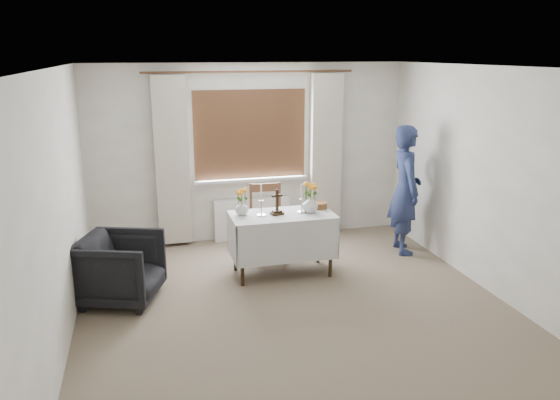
# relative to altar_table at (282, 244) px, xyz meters

# --- Properties ---
(ground) EXTENTS (5.00, 5.00, 0.00)m
(ground) POSITION_rel_altar_table_xyz_m (-0.10, -1.06, -0.38)
(ground) COLOR #7F6B57
(ground) RESTS_ON ground
(altar_table) EXTENTS (1.24, 0.64, 0.76)m
(altar_table) POSITION_rel_altar_table_xyz_m (0.00, 0.00, 0.00)
(altar_table) COLOR silver
(altar_table) RESTS_ON ground
(wooden_chair) EXTENTS (0.47, 0.47, 0.98)m
(wooden_chair) POSITION_rel_altar_table_xyz_m (-0.05, 0.56, 0.11)
(wooden_chair) COLOR #522A1C
(wooden_chair) RESTS_ON ground
(armchair) EXTENTS (1.03, 1.02, 0.74)m
(armchair) POSITION_rel_altar_table_xyz_m (-1.89, -0.30, -0.01)
(armchair) COLOR black
(armchair) RESTS_ON ground
(person) EXTENTS (0.50, 0.68, 1.73)m
(person) POSITION_rel_altar_table_xyz_m (1.79, 0.36, 0.48)
(person) COLOR navy
(person) RESTS_ON ground
(radiator) EXTENTS (1.10, 0.10, 0.60)m
(radiator) POSITION_rel_altar_table_xyz_m (-0.10, 1.36, -0.08)
(radiator) COLOR white
(radiator) RESTS_ON ground
(wooden_cross) EXTENTS (0.16, 0.13, 0.31)m
(wooden_cross) POSITION_rel_altar_table_xyz_m (-0.06, -0.00, 0.54)
(wooden_cross) COLOR black
(wooden_cross) RESTS_ON altar_table
(candlestick_left) EXTENTS (0.14, 0.14, 0.38)m
(candlestick_left) POSITION_rel_altar_table_xyz_m (-0.26, 0.00, 0.57)
(candlestick_left) COLOR silver
(candlestick_left) RESTS_ON altar_table
(candlestick_right) EXTENTS (0.12, 0.12, 0.35)m
(candlestick_right) POSITION_rel_altar_table_xyz_m (0.24, 0.01, 0.56)
(candlestick_right) COLOR silver
(candlestick_right) RESTS_ON altar_table
(flower_vase_left) EXTENTS (0.18, 0.18, 0.17)m
(flower_vase_left) POSITION_rel_altar_table_xyz_m (-0.47, 0.09, 0.47)
(flower_vase_left) COLOR silver
(flower_vase_left) RESTS_ON altar_table
(flower_vase_right) EXTENTS (0.21, 0.21, 0.20)m
(flower_vase_right) POSITION_rel_altar_table_xyz_m (0.34, -0.01, 0.48)
(flower_vase_right) COLOR silver
(flower_vase_right) RESTS_ON altar_table
(wicker_basket) EXTENTS (0.22, 0.22, 0.07)m
(wicker_basket) POSITION_rel_altar_table_xyz_m (0.51, 0.14, 0.42)
(wicker_basket) COLOR brown
(wicker_basket) RESTS_ON altar_table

